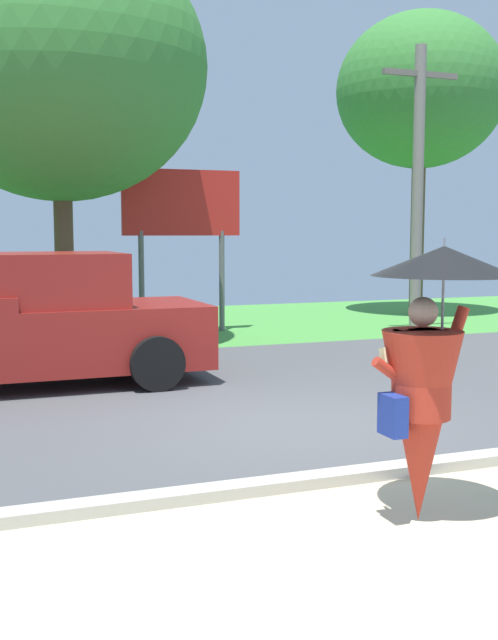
# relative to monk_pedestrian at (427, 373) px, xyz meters

# --- Properties ---
(ground_plane) EXTENTS (40.00, 22.00, 0.20)m
(ground_plane) POSITION_rel_monk_pedestrian_xyz_m (0.32, 5.98, -1.18)
(ground_plane) COLOR #4C4C4F
(monk_pedestrian) EXTENTS (1.11, 1.08, 2.13)m
(monk_pedestrian) POSITION_rel_monk_pedestrian_xyz_m (0.00, 0.00, 0.00)
(monk_pedestrian) COLOR #B22D1E
(monk_pedestrian) RESTS_ON ground_plane
(pickup_truck) EXTENTS (5.20, 2.28, 1.88)m
(pickup_truck) POSITION_rel_monk_pedestrian_xyz_m (-2.33, 6.52, -0.26)
(pickup_truck) COLOR maroon
(pickup_truck) RESTS_ON ground_plane
(utility_pole) EXTENTS (1.80, 0.24, 6.10)m
(utility_pole) POSITION_rel_monk_pedestrian_xyz_m (6.21, 9.73, 2.08)
(utility_pole) COLOR gray
(utility_pole) RESTS_ON ground_plane
(roadside_billboard) EXTENTS (2.60, 0.12, 3.50)m
(roadside_billboard) POSITION_rel_monk_pedestrian_xyz_m (1.44, 11.43, 1.41)
(roadside_billboard) COLOR slate
(roadside_billboard) RESTS_ON ground_plane
(tree_center_back) EXTENTS (4.37, 4.37, 7.81)m
(tree_center_back) POSITION_rel_monk_pedestrian_xyz_m (8.37, 13.02, 4.66)
(tree_center_back) COLOR brown
(tree_center_back) RESTS_ON ground_plane
(tree_right_mid) EXTENTS (5.51, 5.51, 7.75)m
(tree_right_mid) POSITION_rel_monk_pedestrian_xyz_m (-1.20, 10.38, 4.11)
(tree_right_mid) COLOR brown
(tree_right_mid) RESTS_ON ground_plane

